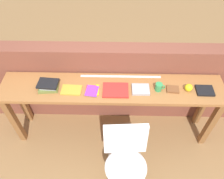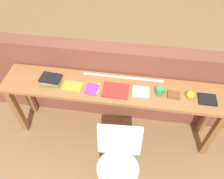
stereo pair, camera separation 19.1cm
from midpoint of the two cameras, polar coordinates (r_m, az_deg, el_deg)
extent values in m
plane|color=olive|center=(2.97, -2.01, -15.41)|extent=(40.00, 40.00, 0.00)
cube|color=brown|center=(2.85, -1.76, 1.54)|extent=(6.00, 0.20, 1.17)
cube|color=#996033|center=(2.42, -2.24, 0.15)|extent=(2.50, 0.44, 0.04)
cube|color=brown|center=(2.97, -25.88, -7.47)|extent=(0.07, 0.07, 0.84)
cube|color=brown|center=(2.87, 22.62, -8.48)|extent=(0.07, 0.07, 0.84)
cube|color=brown|center=(3.14, -24.08, -2.69)|extent=(0.07, 0.07, 0.84)
cube|color=brown|center=(3.04, 21.19, -3.47)|extent=(0.07, 0.07, 0.84)
ellipsoid|color=white|center=(2.38, 1.22, -19.71)|extent=(0.46, 0.45, 0.08)
cube|color=white|center=(2.25, 1.05, -12.93)|extent=(0.45, 0.13, 0.40)
cylinder|color=#B2B2B7|center=(2.67, -2.79, -18.65)|extent=(0.02, 0.02, 0.41)
cylinder|color=#B2B2B7|center=(2.68, 4.65, -18.35)|extent=(0.02, 0.02, 0.41)
cube|color=olive|center=(2.50, -18.31, 0.38)|extent=(0.22, 0.17, 0.03)
cube|color=#9E9EA3|center=(2.49, -18.26, 1.01)|extent=(0.18, 0.15, 0.03)
cube|color=black|center=(2.48, -18.55, 1.40)|extent=(0.23, 0.17, 0.02)
cube|color=gold|center=(2.42, -12.79, -0.20)|extent=(0.22, 0.15, 0.01)
cube|color=#3399D8|center=(2.38, -7.29, -0.63)|extent=(0.12, 0.15, 0.00)
cube|color=yellow|center=(2.39, -7.28, -0.19)|extent=(0.13, 0.16, 0.00)
cube|color=#E5334C|center=(2.39, -7.88, -0.17)|extent=(0.11, 0.15, 0.00)
cube|color=purple|center=(2.37, -7.58, -0.43)|extent=(0.15, 0.17, 0.00)
cube|color=red|center=(2.36, -1.38, -0.27)|extent=(0.28, 0.21, 0.02)
cube|color=#9E9EA3|center=(2.37, 5.21, -0.08)|extent=(0.19, 0.16, 0.03)
cylinder|color=#338C4C|center=(2.38, 9.84, 0.55)|extent=(0.08, 0.08, 0.09)
torus|color=#338C4C|center=(2.38, 10.89, 0.53)|extent=(0.06, 0.01, 0.06)
cube|color=brown|center=(2.43, 13.45, -0.04)|extent=(0.14, 0.11, 0.02)
sphere|color=yellow|center=(2.45, 17.31, 0.38)|extent=(0.08, 0.08, 0.08)
cube|color=black|center=(2.52, 21.12, -0.35)|extent=(0.19, 0.15, 0.03)
cube|color=silver|center=(2.51, 0.08, 3.34)|extent=(0.93, 0.03, 0.00)
camera|label=1|loc=(0.10, -92.33, -2.62)|focal=35.00mm
camera|label=2|loc=(0.10, 87.67, 2.62)|focal=35.00mm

